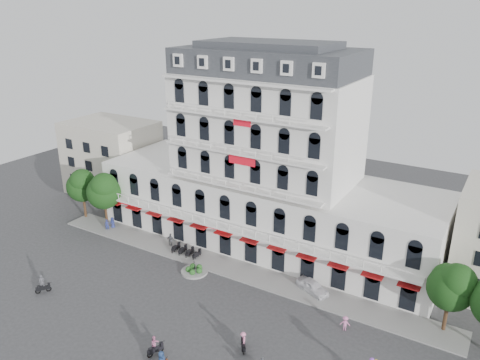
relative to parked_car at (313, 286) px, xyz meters
name	(u,v)px	position (x,y,z in m)	size (l,w,h in m)	color
ground	(184,306)	(-10.53, -9.50, -0.69)	(120.00, 120.00, 0.00)	#38383A
sidewalk	(229,267)	(-10.53, -0.50, -0.61)	(53.00, 4.00, 0.16)	gray
main_building	(266,169)	(-10.53, 8.50, 9.27)	(45.00, 15.00, 25.80)	silver
flank_building_west	(112,157)	(-40.53, 10.50, 5.31)	(14.00, 10.00, 12.00)	beige
traffic_island	(194,271)	(-13.53, -3.50, -0.44)	(3.20, 3.20, 1.60)	gray
parked_scooter_row	(186,255)	(-16.88, -0.70, -0.69)	(4.40, 1.80, 1.10)	black
tree_west_outer	(82,184)	(-36.47, 0.48, 4.65)	(4.50, 4.48, 7.76)	#382314
tree_west_inner	(104,190)	(-31.47, -0.02, 4.99)	(4.76, 4.76, 8.25)	#382314
tree_east_inner	(452,285)	(13.53, 0.48, 4.52)	(4.40, 4.37, 7.57)	#382314
parked_car	(313,286)	(0.00, 0.00, 0.00)	(1.64, 4.07, 1.39)	white
rider_west	(42,285)	(-25.34, -15.44, 0.29)	(1.14, 1.46, 2.18)	black
rider_southwest	(155,345)	(-8.25, -16.57, 0.32)	(0.85, 1.64, 2.03)	black
rider_center	(243,341)	(-1.78, -11.90, 0.29)	(1.13, 1.48, 1.93)	black
pedestrian_left	(113,223)	(-30.43, 0.00, 0.14)	(0.81, 0.53, 1.67)	navy
pedestrian_mid	(171,240)	(-19.90, 0.00, 0.26)	(1.12, 0.47, 1.91)	#54565B
pedestrian_right	(345,323)	(5.23, -4.35, 0.07)	(0.99, 0.57, 1.53)	pink
pedestrian_far	(107,225)	(-30.53, -0.93, 0.16)	(0.62, 0.41, 1.70)	navy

